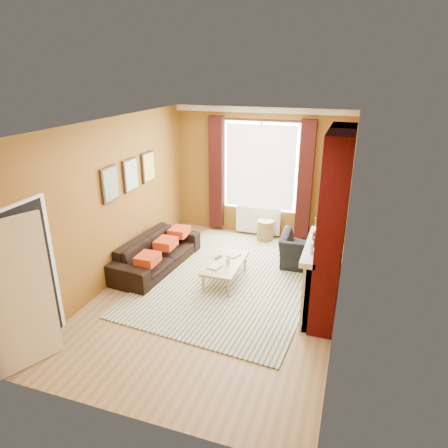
{
  "coord_description": "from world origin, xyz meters",
  "views": [
    {
      "loc": [
        1.94,
        -5.52,
        3.53
      ],
      "look_at": [
        0.0,
        0.25,
        1.15
      ],
      "focal_mm": 32.0,
      "sensor_mm": 36.0,
      "label": 1
    }
  ],
  "objects": [
    {
      "name": "armchair",
      "position": [
        1.26,
        1.41,
        0.32
      ],
      "size": [
        1.01,
        0.89,
        0.64
      ],
      "primitive_type": "imported",
      "rotation": [
        0.0,
        0.0,
        3.17
      ],
      "color": "black",
      "rests_on": "ground"
    },
    {
      "name": "book_a",
      "position": [
        -0.23,
        0.2,
        0.38
      ],
      "size": [
        0.22,
        0.27,
        0.02
      ],
      "primitive_type": "imported",
      "rotation": [
        0.0,
        0.0,
        -0.17
      ],
      "color": "#999999",
      "rests_on": "coffee_table"
    },
    {
      "name": "coffee_table",
      "position": [
        -0.03,
        0.41,
        0.33
      ],
      "size": [
        0.56,
        1.12,
        0.37
      ],
      "rotation": [
        0.0,
        0.0,
        0.0
      ],
      "color": "tan",
      "rests_on": "ground"
    },
    {
      "name": "book_b",
      "position": [
        -0.05,
        0.77,
        0.38
      ],
      "size": [
        0.27,
        0.31,
        0.02
      ],
      "primitive_type": "imported",
      "rotation": [
        0.0,
        0.0,
        -0.4
      ],
      "color": "#999999",
      "rests_on": "coffee_table"
    },
    {
      "name": "tv_remote",
      "position": [
        -0.2,
        0.53,
        0.38
      ],
      "size": [
        0.1,
        0.17,
        0.02
      ],
      "rotation": [
        0.0,
        0.0,
        -0.37
      ],
      "color": "#242426",
      "rests_on": "coffee_table"
    },
    {
      "name": "floor_lamp",
      "position": [
        1.55,
        2.4,
        1.42
      ],
      "size": [
        0.27,
        0.27,
        1.8
      ],
      "rotation": [
        0.0,
        0.0,
        -0.01
      ],
      "color": "black",
      "rests_on": "ground"
    },
    {
      "name": "room_walls",
      "position": [
        0.63,
        0.28,
        1.38
      ],
      "size": [
        3.82,
        5.54,
        2.83
      ],
      "color": "brown",
      "rests_on": "ground"
    },
    {
      "name": "striped_rug",
      "position": [
        0.08,
        0.53,
        0.01
      ],
      "size": [
        3.13,
        4.12,
        0.02
      ],
      "rotation": [
        0.0,
        0.0,
        -0.08
      ],
      "color": "#374E97",
      "rests_on": "ground"
    },
    {
      "name": "ground",
      "position": [
        0.0,
        0.0,
        0.0
      ],
      "size": [
        5.5,
        5.5,
        0.0
      ],
      "primitive_type": "plane",
      "color": "olive",
      "rests_on": "ground"
    },
    {
      "name": "mug",
      "position": [
        0.03,
        0.38,
        0.42
      ],
      "size": [
        0.13,
        0.13,
        0.09
      ],
      "primitive_type": "imported",
      "rotation": [
        0.0,
        0.0,
        -0.42
      ],
      "color": "#999999",
      "rests_on": "coffee_table"
    },
    {
      "name": "sofa",
      "position": [
        -1.42,
        0.5,
        0.3
      ],
      "size": [
        0.99,
        2.11,
        0.6
      ],
      "primitive_type": "imported",
      "rotation": [
        0.0,
        0.0,
        1.47
      ],
      "color": "black",
      "rests_on": "ground"
    },
    {
      "name": "wicker_stool",
      "position": [
        0.23,
        2.4,
        0.23
      ],
      "size": [
        0.46,
        0.46,
        0.46
      ],
      "rotation": [
        0.0,
        0.0,
        0.29
      ],
      "color": "olive",
      "rests_on": "ground"
    }
  ]
}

